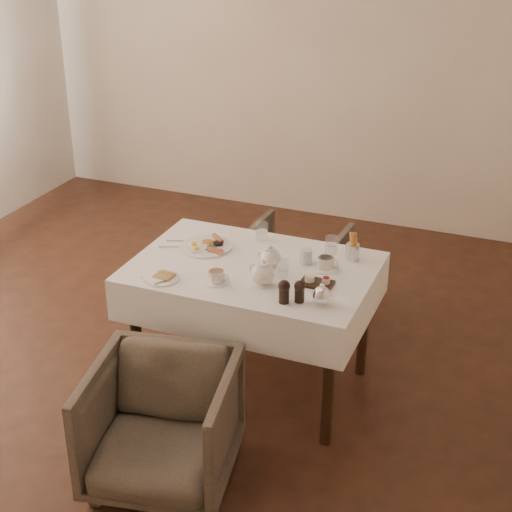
{
  "coord_description": "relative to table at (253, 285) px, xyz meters",
  "views": [
    {
      "loc": [
        2.08,
        -3.51,
        2.61
      ],
      "look_at": [
        0.68,
        -0.07,
        0.82
      ],
      "focal_mm": 55.0,
      "sensor_mm": 36.0,
      "label": 1
    }
  ],
  "objects": [
    {
      "name": "fries_cup",
      "position": [
        0.47,
        0.28,
        0.19
      ],
      "size": [
        0.07,
        0.07,
        0.16
      ],
      "rotation": [
        0.0,
        0.0,
        -0.25
      ],
      "color": "silver",
      "rests_on": "table"
    },
    {
      "name": "cutlery_knife",
      "position": [
        -0.48,
        0.06,
        0.12
      ],
      "size": [
        0.19,
        0.09,
        0.0
      ],
      "primitive_type": "cube",
      "rotation": [
        0.0,
        0.0,
        1.97
      ],
      "color": "silver",
      "rests_on": "table"
    },
    {
      "name": "pepper_mill_right",
      "position": [
        0.36,
        -0.28,
        0.17
      ],
      "size": [
        0.07,
        0.07,
        0.11
      ],
      "primitive_type": null,
      "rotation": [
        0.0,
        0.0,
        -0.27
      ],
      "color": "black",
      "rests_on": "table"
    },
    {
      "name": "teapot_front",
      "position": [
        0.13,
        -0.17,
        0.18
      ],
      "size": [
        0.2,
        0.18,
        0.14
      ],
      "primitive_type": null,
      "rotation": [
        0.0,
        0.0,
        -0.32
      ],
      "color": "white",
      "rests_on": "table"
    },
    {
      "name": "armchair_far",
      "position": [
        -0.08,
        0.92,
        -0.35
      ],
      "size": [
        0.64,
        0.66,
        0.58
      ],
      "primitive_type": "imported",
      "rotation": [
        0.0,
        0.0,
        3.11
      ],
      "color": "#453C33",
      "rests_on": "ground"
    },
    {
      "name": "glass_mid",
      "position": [
        0.19,
        -0.06,
        0.16
      ],
      "size": [
        0.07,
        0.07,
        0.09
      ],
      "primitive_type": "cylinder",
      "rotation": [
        0.0,
        0.0,
        0.06
      ],
      "color": "silver",
      "rests_on": "table"
    },
    {
      "name": "glass_right",
      "position": [
        0.34,
        0.31,
        0.17
      ],
      "size": [
        0.08,
        0.08,
        0.1
      ],
      "primitive_type": "cylinder",
      "rotation": [
        0.0,
        0.0,
        -0.1
      ],
      "color": "silver",
      "rests_on": "table"
    },
    {
      "name": "silver_pot",
      "position": [
        0.47,
        -0.27,
        0.18
      ],
      "size": [
        0.12,
        0.1,
        0.12
      ],
      "primitive_type": null,
      "rotation": [
        0.0,
        0.0,
        -0.13
      ],
      "color": "white",
      "rests_on": "table"
    },
    {
      "name": "creamer",
      "position": [
        0.25,
        0.14,
        0.16
      ],
      "size": [
        0.06,
        0.06,
        0.07
      ],
      "primitive_type": "cylinder",
      "rotation": [
        0.0,
        0.0,
        0.01
      ],
      "color": "white",
      "rests_on": "table"
    },
    {
      "name": "teacup_far",
      "position": [
        0.37,
        0.11,
        0.15
      ],
      "size": [
        0.14,
        0.14,
        0.07
      ],
      "rotation": [
        0.0,
        0.0,
        -0.06
      ],
      "color": "white",
      "rests_on": "table"
    },
    {
      "name": "cutlery_fork",
      "position": [
        -0.48,
        0.14,
        0.12
      ],
      "size": [
        0.19,
        0.07,
        0.0
      ],
      "primitive_type": "cube",
      "rotation": [
        0.0,
        0.0,
        1.89
      ],
      "color": "silver",
      "rests_on": "table"
    },
    {
      "name": "condiment_board",
      "position": [
        0.38,
        -0.08,
        0.13
      ],
      "size": [
        0.17,
        0.11,
        0.04
      ],
      "rotation": [
        0.0,
        0.0,
        -0.01
      ],
      "color": "black",
      "rests_on": "table"
    },
    {
      "name": "table",
      "position": [
        0.0,
        0.0,
        0.0
      ],
      "size": [
        1.28,
        0.88,
        0.75
      ],
      "color": "black",
      "rests_on": "ground"
    },
    {
      "name": "teacup_near",
      "position": [
        -0.1,
        -0.24,
        0.15
      ],
      "size": [
        0.13,
        0.13,
        0.06
      ],
      "rotation": [
        0.0,
        0.0,
        -0.0
      ],
      "color": "white",
      "rests_on": "table"
    },
    {
      "name": "pepper_mill_left",
      "position": [
        0.29,
        -0.31,
        0.18
      ],
      "size": [
        0.08,
        0.08,
        0.12
      ],
      "primitive_type": null,
      "rotation": [
        0.0,
        0.0,
        0.4
      ],
      "color": "black",
      "rests_on": "table"
    },
    {
      "name": "teapot_centre",
      "position": [
        0.09,
        0.03,
        0.18
      ],
      "size": [
        0.17,
        0.15,
        0.12
      ],
      "primitive_type": null,
      "rotation": [
        0.0,
        0.0,
        -0.24
      ],
      "color": "white",
      "rests_on": "table"
    },
    {
      "name": "glass_left",
      "position": [
        -0.08,
        0.33,
        0.17
      ],
      "size": [
        0.1,
        0.1,
        0.1
      ],
      "primitive_type": "cylinder",
      "rotation": [
        0.0,
        0.0,
        -0.36
      ],
      "color": "silver",
      "rests_on": "table"
    },
    {
      "name": "breakfast_plate",
      "position": [
        -0.32,
        0.12,
        0.13
      ],
      "size": [
        0.3,
        0.3,
        0.04
      ],
      "rotation": [
        0.0,
        0.0,
        0.42
      ],
      "color": "white",
      "rests_on": "table"
    },
    {
      "name": "side_plate",
      "position": [
        -0.38,
        -0.32,
        0.12
      ],
      "size": [
        0.2,
        0.18,
        0.02
      ],
      "rotation": [
        0.0,
        0.0,
        -0.3
      ],
      "color": "white",
      "rests_on": "table"
    },
    {
      "name": "armchair_near",
      "position": [
        -0.1,
        -0.88,
        -0.33
      ],
      "size": [
        0.78,
        0.79,
        0.62
      ],
      "primitive_type": "imported",
      "rotation": [
        0.0,
        0.0,
        0.19
      ],
      "color": "#453C33",
      "rests_on": "ground"
    }
  ]
}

